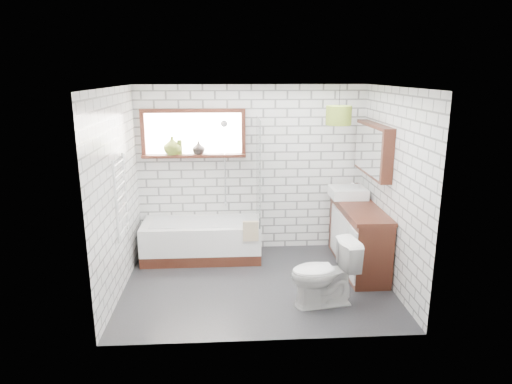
{
  "coord_description": "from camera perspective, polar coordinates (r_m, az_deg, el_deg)",
  "views": [
    {
      "loc": [
        -0.35,
        -5.43,
        2.67
      ],
      "look_at": [
        0.0,
        0.25,
        1.17
      ],
      "focal_mm": 32.0,
      "sensor_mm": 36.0,
      "label": 1
    }
  ],
  "objects": [
    {
      "name": "ceiling",
      "position": [
        5.44,
        0.14,
        13.03
      ],
      "size": [
        3.4,
        2.6,
        0.01
      ],
      "primitive_type": "cube",
      "color": "white",
      "rests_on": "ground"
    },
    {
      "name": "mirror_cabinet",
      "position": [
        6.42,
        14.41,
        5.16
      ],
      "size": [
        0.16,
        1.2,
        0.7
      ],
      "primitive_type": "cube",
      "color": "black",
      "rests_on": "wall_right"
    },
    {
      "name": "vanity",
      "position": [
        6.55,
        12.65,
        -5.43
      ],
      "size": [
        0.51,
        1.57,
        0.9
      ],
      "primitive_type": "cube",
      "color": "black",
      "rests_on": "floor"
    },
    {
      "name": "wall_left",
      "position": [
        5.77,
        -17.01,
        -0.13
      ],
      "size": [
        0.01,
        2.6,
        2.5
      ],
      "primitive_type": "cube",
      "color": "white",
      "rests_on": "ground"
    },
    {
      "name": "bottle",
      "position": [
        6.78,
        -9.51,
        5.36
      ],
      "size": [
        0.08,
        0.08,
        0.21
      ],
      "primitive_type": "cylinder",
      "rotation": [
        0.0,
        0.0,
        0.3
      ],
      "color": "olive",
      "rests_on": "window"
    },
    {
      "name": "wall_right",
      "position": [
        5.98,
        16.68,
        0.39
      ],
      "size": [
        0.01,
        2.6,
        2.5
      ],
      "primitive_type": "cube",
      "color": "white",
      "rests_on": "ground"
    },
    {
      "name": "vase_dark",
      "position": [
        6.76,
        -7.19,
        5.34
      ],
      "size": [
        0.2,
        0.2,
        0.19
      ],
      "primitive_type": "imported",
      "rotation": [
        0.0,
        0.0,
        -0.06
      ],
      "color": "black",
      "rests_on": "window"
    },
    {
      "name": "towel_beige",
      "position": [
        6.35,
        -0.67,
        -4.9
      ],
      "size": [
        0.22,
        0.05,
        0.28
      ],
      "primitive_type": "cube",
      "color": "tan",
      "rests_on": "bathtub"
    },
    {
      "name": "window",
      "position": [
        6.76,
        -7.83,
        7.23
      ],
      "size": [
        1.52,
        0.16,
        0.68
      ],
      "primitive_type": "cube",
      "color": "black",
      "rests_on": "wall_back"
    },
    {
      "name": "toilet",
      "position": [
        5.46,
        8.48,
        -10.02
      ],
      "size": [
        0.56,
        0.84,
        0.79
      ],
      "primitive_type": "imported",
      "rotation": [
        0.0,
        0.0,
        -1.42
      ],
      "color": "white",
      "rests_on": "floor"
    },
    {
      "name": "vase_olive",
      "position": [
        6.79,
        -10.42,
        5.57
      ],
      "size": [
        0.31,
        0.31,
        0.27
      ],
      "primitive_type": "imported",
      "rotation": [
        0.0,
        0.0,
        -0.23
      ],
      "color": "olive",
      "rests_on": "window"
    },
    {
      "name": "floor",
      "position": [
        6.06,
        0.13,
        -11.42
      ],
      "size": [
        3.4,
        2.6,
        0.01
      ],
      "primitive_type": "cube",
      "color": "black",
      "rests_on": "ground"
    },
    {
      "name": "tap",
      "position": [
        6.8,
        12.76,
        0.47
      ],
      "size": [
        0.03,
        0.03,
        0.17
      ],
      "primitive_type": "cylinder",
      "rotation": [
        0.0,
        0.0,
        0.06
      ],
      "color": "silver",
      "rests_on": "vanity"
    },
    {
      "name": "wall_back",
      "position": [
        6.89,
        -0.57,
        2.86
      ],
      "size": [
        3.4,
        0.01,
        2.5
      ],
      "primitive_type": "cube",
      "color": "white",
      "rests_on": "ground"
    },
    {
      "name": "wall_front",
      "position": [
        4.37,
        1.23,
        -4.17
      ],
      "size": [
        3.4,
        0.01,
        2.5
      ],
      "primitive_type": "cube",
      "color": "white",
      "rests_on": "ground"
    },
    {
      "name": "towel_green",
      "position": [
        6.35,
        -0.67,
        -4.9
      ],
      "size": [
        0.2,
        0.05,
        0.27
      ],
      "primitive_type": "cube",
      "color": "olive",
      "rests_on": "bathtub"
    },
    {
      "name": "basin",
      "position": [
        6.77,
        11.43,
        -0.06
      ],
      "size": [
        0.51,
        0.44,
        0.15
      ],
      "primitive_type": "cube",
      "color": "white",
      "rests_on": "vanity"
    },
    {
      "name": "pendant",
      "position": [
        6.39,
        10.3,
        9.41
      ],
      "size": [
        0.35,
        0.35,
        0.26
      ],
      "primitive_type": "cylinder",
      "color": "olive",
      "rests_on": "ceiling"
    },
    {
      "name": "shower_screen",
      "position": [
        6.51,
        0.28,
        2.64
      ],
      "size": [
        0.02,
        0.72,
        1.5
      ],
      "primitive_type": "cube",
      "color": "white",
      "rests_on": "bathtub"
    },
    {
      "name": "towel_radiator",
      "position": [
        5.77,
        -16.54,
        -0.61
      ],
      "size": [
        0.06,
        0.52,
        1.0
      ],
      "primitive_type": "cube",
      "color": "white",
      "rests_on": "wall_left"
    },
    {
      "name": "bathtub",
      "position": [
        6.8,
        -6.8,
        -5.96
      ],
      "size": [
        1.71,
        0.75,
        0.55
      ],
      "primitive_type": "cube",
      "color": "white",
      "rests_on": "floor"
    },
    {
      "name": "shower_riser",
      "position": [
        6.82,
        -3.91,
        3.56
      ],
      "size": [
        0.02,
        0.02,
        1.3
      ],
      "primitive_type": "cylinder",
      "color": "silver",
      "rests_on": "wall_back"
    }
  ]
}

